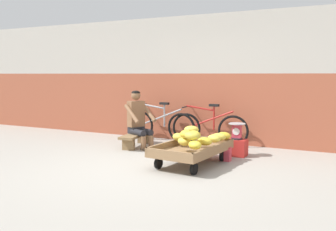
{
  "coord_description": "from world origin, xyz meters",
  "views": [
    {
      "loc": [
        2.88,
        -4.9,
        1.47
      ],
      "look_at": [
        -0.01,
        0.88,
        0.75
      ],
      "focal_mm": 39.84,
      "sensor_mm": 36.0,
      "label": 1
    }
  ],
  "objects_px": {
    "banana_cart": "(192,150)",
    "bicycle_near_left": "(160,125)",
    "bicycle_far_left": "(209,128)",
    "weighing_scale": "(237,131)",
    "plastic_crate": "(237,148)",
    "vendor_seated": "(138,119)",
    "low_bench": "(136,137)",
    "shopping_bag": "(225,154)"
  },
  "relations": [
    {
      "from": "banana_cart",
      "to": "bicycle_near_left",
      "type": "distance_m",
      "value": 2.31
    },
    {
      "from": "bicycle_near_left",
      "to": "bicycle_far_left",
      "type": "xyz_separation_m",
      "value": [
        1.13,
        0.04,
        0.0
      ]
    },
    {
      "from": "weighing_scale",
      "to": "plastic_crate",
      "type": "bearing_deg",
      "value": 90.0
    },
    {
      "from": "vendor_seated",
      "to": "bicycle_far_left",
      "type": "distance_m",
      "value": 1.49
    },
    {
      "from": "low_bench",
      "to": "weighing_scale",
      "type": "height_order",
      "value": "weighing_scale"
    },
    {
      "from": "shopping_bag",
      "to": "bicycle_far_left",
      "type": "bearing_deg",
      "value": 121.16
    },
    {
      "from": "plastic_crate",
      "to": "banana_cart",
      "type": "bearing_deg",
      "value": -114.6
    },
    {
      "from": "weighing_scale",
      "to": "shopping_bag",
      "type": "xyz_separation_m",
      "value": [
        -0.05,
        -0.48,
        -0.33
      ]
    },
    {
      "from": "banana_cart",
      "to": "bicycle_near_left",
      "type": "relative_size",
      "value": 0.92
    },
    {
      "from": "bicycle_near_left",
      "to": "low_bench",
      "type": "bearing_deg",
      "value": -98.44
    },
    {
      "from": "banana_cart",
      "to": "vendor_seated",
      "type": "bearing_deg",
      "value": 150.02
    },
    {
      "from": "shopping_bag",
      "to": "weighing_scale",
      "type": "bearing_deg",
      "value": 83.8
    },
    {
      "from": "low_bench",
      "to": "plastic_crate",
      "type": "bearing_deg",
      "value": 1.79
    },
    {
      "from": "low_bench",
      "to": "bicycle_far_left",
      "type": "distance_m",
      "value": 1.53
    },
    {
      "from": "banana_cart",
      "to": "weighing_scale",
      "type": "xyz_separation_m",
      "value": [
        0.46,
        0.99,
        0.21
      ]
    },
    {
      "from": "banana_cart",
      "to": "plastic_crate",
      "type": "relative_size",
      "value": 4.22
    },
    {
      "from": "plastic_crate",
      "to": "bicycle_near_left",
      "type": "distance_m",
      "value": 2.11
    },
    {
      "from": "bicycle_near_left",
      "to": "vendor_seated",
      "type": "bearing_deg",
      "value": -92.86
    },
    {
      "from": "weighing_scale",
      "to": "shopping_bag",
      "type": "relative_size",
      "value": 1.25
    },
    {
      "from": "bicycle_near_left",
      "to": "bicycle_far_left",
      "type": "height_order",
      "value": "same"
    },
    {
      "from": "low_bench",
      "to": "banana_cart",
      "type": "bearing_deg",
      "value": -29.8
    },
    {
      "from": "plastic_crate",
      "to": "shopping_bag",
      "type": "xyz_separation_m",
      "value": [
        -0.05,
        -0.48,
        -0.03
      ]
    },
    {
      "from": "banana_cart",
      "to": "bicycle_near_left",
      "type": "xyz_separation_m",
      "value": [
        -1.5,
        1.75,
        0.11
      ]
    },
    {
      "from": "weighing_scale",
      "to": "bicycle_far_left",
      "type": "xyz_separation_m",
      "value": [
        -0.83,
        0.8,
        -0.1
      ]
    },
    {
      "from": "low_bench",
      "to": "weighing_scale",
      "type": "xyz_separation_m",
      "value": [
        2.08,
        0.06,
        0.25
      ]
    },
    {
      "from": "banana_cart",
      "to": "vendor_seated",
      "type": "xyz_separation_m",
      "value": [
        -1.54,
        0.89,
        0.33
      ]
    },
    {
      "from": "vendor_seated",
      "to": "bicycle_near_left",
      "type": "relative_size",
      "value": 0.69
    },
    {
      "from": "shopping_bag",
      "to": "banana_cart",
      "type": "bearing_deg",
      "value": -128.27
    },
    {
      "from": "bicycle_far_left",
      "to": "shopping_bag",
      "type": "height_order",
      "value": "bicycle_far_left"
    },
    {
      "from": "plastic_crate",
      "to": "weighing_scale",
      "type": "distance_m",
      "value": 0.3
    },
    {
      "from": "low_bench",
      "to": "bicycle_far_left",
      "type": "xyz_separation_m",
      "value": [
        1.25,
        0.86,
        0.15
      ]
    },
    {
      "from": "banana_cart",
      "to": "vendor_seated",
      "type": "relative_size",
      "value": 1.33
    },
    {
      "from": "banana_cart",
      "to": "bicycle_near_left",
      "type": "bearing_deg",
      "value": 130.6
    },
    {
      "from": "weighing_scale",
      "to": "bicycle_near_left",
      "type": "xyz_separation_m",
      "value": [
        -1.96,
        0.76,
        -0.1
      ]
    },
    {
      "from": "bicycle_far_left",
      "to": "shopping_bag",
      "type": "distance_m",
      "value": 1.51
    },
    {
      "from": "plastic_crate",
      "to": "shopping_bag",
      "type": "relative_size",
      "value": 1.5
    },
    {
      "from": "low_bench",
      "to": "plastic_crate",
      "type": "xyz_separation_m",
      "value": [
        2.08,
        0.06,
        -0.05
      ]
    },
    {
      "from": "banana_cart",
      "to": "shopping_bag",
      "type": "distance_m",
      "value": 0.66
    },
    {
      "from": "low_bench",
      "to": "bicycle_near_left",
      "type": "xyz_separation_m",
      "value": [
        0.12,
        0.82,
        0.15
      ]
    },
    {
      "from": "low_bench",
      "to": "bicycle_near_left",
      "type": "bearing_deg",
      "value": 81.56
    },
    {
      "from": "low_bench",
      "to": "vendor_seated",
      "type": "bearing_deg",
      "value": -26.11
    },
    {
      "from": "low_bench",
      "to": "vendor_seated",
      "type": "distance_m",
      "value": 0.38
    }
  ]
}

